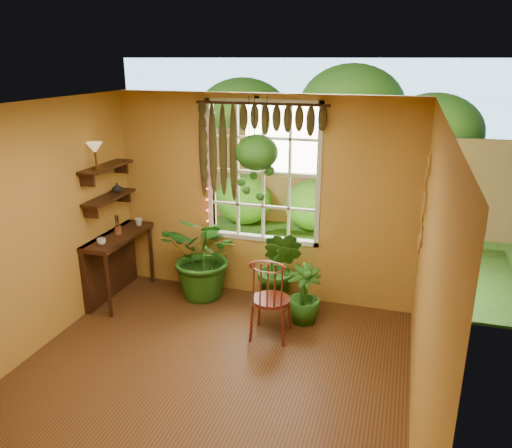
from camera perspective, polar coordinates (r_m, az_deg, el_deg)
The scene contains 23 objects.
floor at distance 5.21m, azimuth -6.65°, elevation -18.39°, with size 4.50×4.50×0.00m, color brown.
ceiling at distance 4.19m, azimuth -8.05°, elevation 12.65°, with size 4.50×4.50×0.00m, color white.
wall_back at distance 6.53m, azimuth 0.75°, elevation 2.82°, with size 4.00×4.00×0.00m, color #BA8F3F.
wall_left at distance 5.62m, azimuth -26.28°, elevation -1.80°, with size 4.50×4.50×0.00m, color #BA8F3F.
wall_right at distance 4.18m, azimuth 18.86°, elevation -7.53°, with size 4.50×4.50×0.00m, color #BA8F3F.
window at distance 6.47m, azimuth 0.84°, elevation 5.88°, with size 1.52×0.10×1.86m.
valance_vine at distance 6.28m, azimuth -0.20°, elevation 10.84°, with size 1.70×0.12×1.10m.
string_lights at distance 6.62m, azimuth -5.75°, elevation 6.52°, with size 0.03×0.03×1.54m, color #FF2633, non-canonical shape.
wall_plates at distance 5.79m, azimuth 18.57°, elevation 1.85°, with size 0.04×0.32×1.10m, color #F7EBC9, non-canonical shape.
counter_ledge at distance 7.00m, azimuth -16.05°, elevation -3.74°, with size 0.40×1.20×0.90m.
shelf_lower at distance 6.72m, azimuth -16.44°, elevation 2.95°, with size 0.25×0.90×0.04m, color #33170E.
shelf_upper at distance 6.63m, azimuth -16.75°, elevation 6.28°, with size 0.25×0.90×0.04m, color #33170E.
backyard at distance 10.92m, azimuth 8.87°, elevation 8.64°, with size 14.00×10.00×12.00m.
windsor_chair at distance 5.84m, azimuth 1.64°, elevation -9.84°, with size 0.46×0.49×1.18m.
potted_plant_left at distance 6.70m, azimuth -5.80°, elevation -3.59°, with size 1.09×0.95×1.21m, color #174412.
potted_plant_mid at distance 6.44m, azimuth 2.70°, elevation -5.10°, with size 0.59×0.48×1.07m, color #174412.
potted_plant_right at distance 6.17m, azimuth 5.50°, elevation -8.02°, with size 0.41×0.41×0.74m, color #174412.
hanging_basket at distance 6.04m, azimuth 0.09°, elevation 7.64°, with size 0.51×0.51×1.24m.
cup_a at distance 6.49m, azimuth -17.27°, elevation -1.93°, with size 0.11×0.11×0.09m, color silver.
cup_b at distance 7.10m, azimuth -13.26°, elevation 0.24°, with size 0.11×0.11×0.10m, color beige.
brush_jar at distance 6.79m, azimuth -15.55°, elevation -0.07°, with size 0.09×0.09×0.33m.
shelf_vase at distance 6.85m, azimuth -15.59°, elevation 4.04°, with size 0.13×0.13×0.13m, color #B2AD99.
tiffany_lamp at distance 6.39m, azimuth -17.95°, elevation 8.10°, with size 0.20×0.20×0.33m.
Camera 1 is at (1.76, -3.78, 3.12)m, focal length 35.00 mm.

